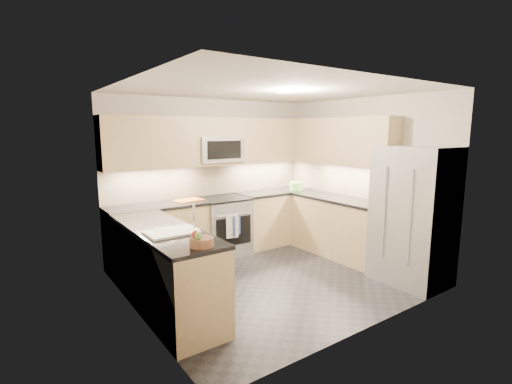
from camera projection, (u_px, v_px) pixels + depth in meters
The scene contains 37 objects.
floor at pixel (271, 278), 5.07m from camera, with size 3.60×3.20×0.00m, color black.
ceiling at pixel (272, 90), 4.66m from camera, with size 3.60×3.20×0.02m, color beige.
wall_back at pixel (213, 176), 6.15m from camera, with size 3.60×0.02×2.50m, color #BDB4A5.
wall_front at pixel (372, 209), 3.57m from camera, with size 3.60×0.02×2.50m, color #BDB4A5.
wall_left at pixel (134, 203), 3.84m from camera, with size 0.02×3.20×2.50m, color #BDB4A5.
wall_right at pixel (361, 178), 5.89m from camera, with size 0.02×3.20×2.50m, color #BDB4A5.
base_cab_back_left at pixel (158, 237), 5.42m from camera, with size 1.42×0.60×0.90m, color tan.
base_cab_back_right at pixel (275, 218), 6.66m from camera, with size 1.42×0.60×0.90m, color tan.
base_cab_right at pixel (339, 228), 5.97m from camera, with size 0.60×1.70×0.90m, color tan.
base_cab_peninsula at pixel (165, 270), 4.14m from camera, with size 0.60×2.00×0.90m, color tan.
countertop_back_left at pixel (156, 206), 5.34m from camera, with size 1.42×0.63×0.04m, color black.
countertop_back_right at pixel (275, 192), 6.58m from camera, with size 1.42×0.63×0.04m, color black.
countertop_right at pixel (340, 199), 5.89m from camera, with size 0.63×1.70×0.04m, color black.
countertop_peninsula at pixel (163, 230), 4.06m from camera, with size 0.63×2.00×0.04m, color black.
upper_cab_back at pixel (217, 141), 5.92m from camera, with size 3.60×0.35×0.75m, color tan.
upper_cab_right at pixel (342, 141), 5.92m from camera, with size 0.35×1.95×0.75m, color tan.
backsplash_back at pixel (213, 179), 6.16m from camera, with size 3.60×0.01×0.51m, color #C3AE8C.
backsplash_right at pixel (339, 179), 6.26m from camera, with size 0.01×2.30×0.51m, color #C3AE8C.
gas_range at pixel (223, 227), 6.02m from camera, with size 0.76×0.65×0.91m, color #9D9FA4.
range_cooktop at pixel (223, 199), 5.94m from camera, with size 0.76×0.65×0.03m, color black.
oven_door_glass at pixel (234, 231), 5.75m from camera, with size 0.62×0.02×0.45m, color black.
oven_handle at pixel (234, 215), 5.69m from camera, with size 0.02×0.02×0.60m, color #B2B5BA.
microwave at pixel (218, 149), 5.92m from camera, with size 0.76×0.40×0.40m, color #9CA0A4.
microwave_door at pixel (225, 150), 5.75m from camera, with size 0.60×0.01×0.28m, color black.
refrigerator at pixel (413, 216), 4.82m from camera, with size 0.70×0.90×1.80m, color #ADB1B5.
fridge_handle_left at pixel (410, 218), 4.45m from camera, with size 0.02×0.02×1.20m, color #B2B5BA.
fridge_handle_right at pixel (384, 213), 4.74m from camera, with size 0.02×0.02×1.20m, color #B2B5BA.
sink_basin at pixel (172, 239), 3.87m from camera, with size 0.52×0.38×0.16m, color white.
faucet at pixel (194, 217), 3.98m from camera, with size 0.03×0.03×0.28m, color silver.
utensil_bowl at pixel (296, 186), 6.66m from camera, with size 0.25×0.25×0.14m, color #74B94F.
cutting_board at pixel (189, 200), 5.67m from camera, with size 0.40×0.28×0.01m, color #CC5813.
fruit_basket at pixel (202, 242), 3.41m from camera, with size 0.22×0.22×0.08m, color #906143.
fruit_apple at pixel (196, 234), 3.39m from camera, with size 0.07×0.07×0.07m, color red.
fruit_pear at pixel (198, 236), 3.33m from camera, with size 0.07×0.07×0.07m, color #65B04B.
dish_towel_check at pixel (232, 226), 5.67m from camera, with size 0.20×0.02×0.37m, color white.
dish_towel_blue at pixel (237, 225), 5.72m from camera, with size 0.17×0.01×0.32m, color navy.
fruit_orange at pixel (197, 235), 3.37m from camera, with size 0.06×0.06×0.06m, color orange.
Camera 1 is at (-2.94, -3.81, 1.99)m, focal length 26.00 mm.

